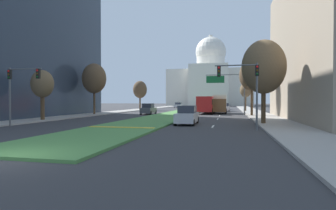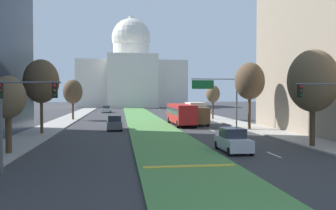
% 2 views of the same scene
% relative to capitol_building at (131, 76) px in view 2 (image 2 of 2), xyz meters
% --- Properties ---
extents(ground_plane, '(262.61, 262.61, 0.00)m').
position_rel_capitol_building_xyz_m(ground_plane, '(0.00, -58.84, -10.81)').
color(ground_plane, '#333335').
extents(grass_median, '(6.07, 107.43, 0.14)m').
position_rel_capitol_building_xyz_m(grass_median, '(0.00, -64.81, -10.74)').
color(grass_median, '#4C8442').
rests_on(grass_median, ground_plane).
extents(median_curb_nose, '(5.46, 0.50, 0.04)m').
position_rel_capitol_building_xyz_m(median_curb_nose, '(0.00, -106.73, -10.65)').
color(median_curb_nose, gold).
rests_on(median_curb_nose, grass_median).
extents(lane_dashes_right, '(0.16, 77.25, 0.01)m').
position_rel_capitol_building_xyz_m(lane_dashes_right, '(7.02, -67.37, -10.80)').
color(lane_dashes_right, silver).
rests_on(lane_dashes_right, ground_plane).
extents(sidewalk_left, '(4.00, 107.43, 0.15)m').
position_rel_capitol_building_xyz_m(sidewalk_left, '(-13.01, -70.78, -10.73)').
color(sidewalk_left, '#9E9991').
rests_on(sidewalk_left, ground_plane).
extents(sidewalk_right, '(4.00, 107.43, 0.15)m').
position_rel_capitol_building_xyz_m(sidewalk_right, '(13.01, -70.78, -10.73)').
color(sidewalk_right, '#9E9991').
rests_on(sidewalk_right, ground_plane).
extents(capitol_building, '(36.49, 28.89, 32.16)m').
position_rel_capitol_building_xyz_m(capitol_building, '(0.00, 0.00, 0.00)').
color(capitol_building, silver).
rests_on(capitol_building, ground_plane).
extents(traffic_light_near_left, '(3.34, 0.35, 5.20)m').
position_rel_capitol_building_xyz_m(traffic_light_near_left, '(-9.66, -106.70, -7.01)').
color(traffic_light_near_left, '#515456').
rests_on(traffic_light_near_left, ground_plane).
extents(traffic_light_near_right, '(3.34, 0.35, 5.20)m').
position_rel_capitol_building_xyz_m(traffic_light_near_right, '(9.66, -105.30, -7.01)').
color(traffic_light_near_right, '#515456').
rests_on(traffic_light_near_right, ground_plane).
extents(overhead_guide_sign, '(6.01, 0.20, 6.50)m').
position_rel_capitol_building_xyz_m(overhead_guide_sign, '(8.43, -83.51, -6.14)').
color(overhead_guide_sign, '#515456').
rests_on(overhead_guide_sign, ground_plane).
extents(street_tree_left_near, '(2.47, 2.47, 5.71)m').
position_rel_capitol_building_xyz_m(street_tree_left_near, '(-12.01, -100.32, -6.72)').
color(street_tree_left_near, '#4C3823').
rests_on(street_tree_left_near, ground_plane).
extents(street_tree_right_near, '(4.09, 4.09, 8.04)m').
position_rel_capitol_building_xyz_m(street_tree_right_near, '(11.60, -99.95, -5.35)').
color(street_tree_right_near, '#4C3823').
rests_on(street_tree_right_near, ground_plane).
extents(street_tree_left_mid, '(3.78, 3.78, 8.15)m').
position_rel_capitol_building_xyz_m(street_tree_left_mid, '(-12.47, -87.26, -5.04)').
color(street_tree_left_mid, '#4C3823').
rests_on(street_tree_left_mid, ground_plane).
extents(street_tree_right_mid, '(3.62, 3.62, 8.26)m').
position_rel_capitol_building_xyz_m(street_tree_right_mid, '(11.63, -85.57, -4.85)').
color(street_tree_right_mid, '#4C3823').
rests_on(street_tree_right_mid, ground_plane).
extents(street_tree_left_far, '(3.23, 3.23, 6.85)m').
position_rel_capitol_building_xyz_m(street_tree_left_far, '(-11.90, -66.01, -6.01)').
color(street_tree_left_far, '#4C3823').
rests_on(street_tree_left_far, ground_plane).
extents(street_tree_right_far, '(2.38, 2.38, 5.93)m').
position_rel_capitol_building_xyz_m(street_tree_right_far, '(11.73, -67.97, -6.41)').
color(street_tree_right_far, '#4C3823').
rests_on(street_tree_right_far, ground_plane).
extents(sedan_lead_stopped, '(1.86, 4.30, 1.81)m').
position_rel_capitol_building_xyz_m(sedan_lead_stopped, '(4.47, -101.16, -9.96)').
color(sedan_lead_stopped, '#BCBCC1').
rests_on(sedan_lead_stopped, ground_plane).
extents(sedan_midblock, '(1.93, 4.50, 1.81)m').
position_rel_capitol_building_xyz_m(sedan_midblock, '(-4.72, -83.28, -9.97)').
color(sedan_midblock, '#4C5156').
rests_on(sedan_midblock, ground_plane).
extents(sedan_distant, '(2.23, 4.37, 1.73)m').
position_rel_capitol_building_xyz_m(sedan_distant, '(7.41, -67.16, -10.00)').
color(sedan_distant, silver).
rests_on(sedan_distant, ground_plane).
extents(sedan_far_horizon, '(2.04, 4.30, 1.71)m').
position_rel_capitol_building_xyz_m(sedan_far_horizon, '(6.88, -56.45, -10.01)').
color(sedan_far_horizon, black).
rests_on(sedan_far_horizon, ground_plane).
extents(sedan_very_far, '(2.12, 4.32, 1.67)m').
position_rel_capitol_building_xyz_m(sedan_very_far, '(-7.22, -42.17, -10.02)').
color(sedan_very_far, '#BCBCC1').
rests_on(sedan_very_far, ground_plane).
extents(box_truck_delivery, '(2.40, 6.40, 3.20)m').
position_rel_capitol_building_xyz_m(box_truck_delivery, '(6.78, -77.63, -9.13)').
color(box_truck_delivery, brown).
rests_on(box_truck_delivery, ground_plane).
extents(city_bus, '(2.62, 11.00, 2.95)m').
position_rel_capitol_building_xyz_m(city_bus, '(4.47, -77.83, -9.04)').
color(city_bus, '#B21E1E').
rests_on(city_bus, ground_plane).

